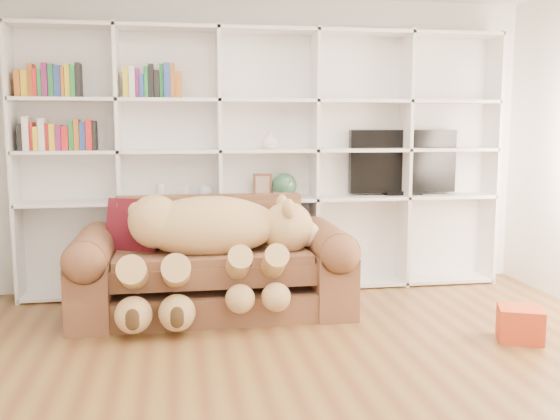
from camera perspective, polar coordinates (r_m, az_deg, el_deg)
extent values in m
plane|color=brown|center=(3.78, 4.23, -16.17)|extent=(5.00, 5.00, 0.00)
cube|color=white|center=(5.91, -1.44, 6.02)|extent=(5.00, 0.02, 2.70)
cube|color=white|center=(5.88, -1.39, 4.55)|extent=(4.40, 0.03, 2.40)
cube|color=white|center=(5.83, -23.15, 3.89)|extent=(0.03, 0.35, 2.40)
cube|color=white|center=(5.69, -14.47, 4.19)|extent=(0.03, 0.35, 2.40)
cube|color=white|center=(5.68, -5.57, 4.39)|extent=(0.03, 0.35, 2.40)
cube|color=white|center=(5.81, 3.15, 4.49)|extent=(0.03, 0.35, 2.40)
cube|color=white|center=(6.06, 11.32, 4.49)|extent=(0.03, 0.35, 2.40)
cube|color=white|center=(6.43, 18.69, 4.41)|extent=(0.03, 0.35, 2.40)
cube|color=white|center=(5.91, -1.13, -6.94)|extent=(4.40, 0.35, 0.03)
cube|color=white|center=(5.76, -1.15, 0.98)|extent=(4.40, 0.35, 0.03)
cube|color=white|center=(5.72, -1.16, 5.46)|extent=(4.40, 0.35, 0.03)
cube|color=white|center=(5.72, -1.18, 9.96)|extent=(4.40, 0.35, 0.03)
cube|color=white|center=(5.78, -1.19, 16.12)|extent=(4.40, 0.35, 0.03)
cube|color=brown|center=(5.19, -6.10, -8.16)|extent=(2.12, 0.86, 0.22)
cube|color=brown|center=(5.09, -6.14, -4.62)|extent=(1.57, 0.71, 0.30)
cube|color=brown|center=(5.44, -6.43, -1.55)|extent=(1.57, 0.20, 0.55)
cube|color=brown|center=(5.18, -16.72, -6.58)|extent=(0.32, 0.96, 0.55)
cube|color=brown|center=(5.28, 4.24, -5.98)|extent=(0.32, 0.96, 0.55)
cylinder|color=brown|center=(5.12, -16.84, -3.57)|extent=(0.32, 0.91, 0.32)
cylinder|color=brown|center=(5.22, 4.27, -3.03)|extent=(0.32, 0.91, 0.32)
ellipsoid|color=tan|center=(5.00, -6.48, -1.47)|extent=(1.11, 0.54, 0.48)
sphere|color=tan|center=(4.99, -11.34, -1.04)|extent=(0.42, 0.42, 0.42)
sphere|color=tan|center=(5.08, 0.69, -1.61)|extent=(0.42, 0.42, 0.42)
sphere|color=beige|center=(5.12, 2.49, -2.20)|extent=(0.21, 0.21, 0.21)
sphere|color=#392814|center=(5.14, 3.38, -2.27)|extent=(0.07, 0.07, 0.07)
ellipsoid|color=tan|center=(4.91, 0.78, 0.10)|extent=(0.10, 0.17, 0.17)
ellipsoid|color=tan|center=(5.20, 0.19, 0.53)|extent=(0.10, 0.17, 0.17)
sphere|color=tan|center=(4.98, -12.91, -0.09)|extent=(0.14, 0.14, 0.14)
cylinder|color=tan|center=(4.74, -3.88, -5.15)|extent=(0.18, 0.51, 0.37)
cylinder|color=tan|center=(4.77, -0.65, -5.04)|extent=(0.18, 0.51, 0.37)
cylinder|color=tan|center=(4.74, -13.21, -5.83)|extent=(0.21, 0.59, 0.43)
cylinder|color=tan|center=(4.73, -9.47, -5.76)|extent=(0.21, 0.59, 0.43)
sphere|color=tan|center=(4.64, -3.65, -8.15)|extent=(0.22, 0.22, 0.22)
sphere|color=tan|center=(4.67, -0.34, -8.01)|extent=(0.22, 0.22, 0.22)
sphere|color=tan|center=(4.65, -13.24, -9.29)|extent=(0.27, 0.27, 0.27)
sphere|color=tan|center=(4.64, -9.40, -9.23)|extent=(0.27, 0.27, 0.27)
cube|color=#5A0F24|center=(5.25, -13.09, -1.52)|extent=(0.51, 0.41, 0.47)
cube|color=#C53E1A|center=(4.85, 21.09, -9.68)|extent=(0.39, 0.38, 0.24)
cube|color=black|center=(6.11, 11.15, 4.39)|extent=(1.05, 0.08, 0.60)
cube|color=black|center=(6.13, 11.08, 1.58)|extent=(0.35, 0.18, 0.04)
cube|color=brown|center=(5.74, -1.62, 2.28)|extent=(0.17, 0.05, 0.21)
sphere|color=#2D583A|center=(5.77, 0.39, 2.28)|extent=(0.23, 0.23, 0.23)
cylinder|color=beige|center=(5.69, -10.85, 1.65)|extent=(0.09, 0.09, 0.15)
cylinder|color=beige|center=(5.69, -8.61, 1.59)|extent=(0.08, 0.08, 0.12)
sphere|color=silver|center=(5.69, -6.81, 1.69)|extent=(0.13, 0.13, 0.13)
imported|color=white|center=(5.72, -0.90, 6.42)|extent=(0.19, 0.19, 0.16)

